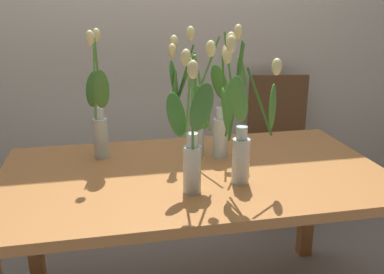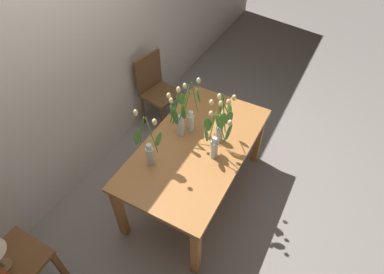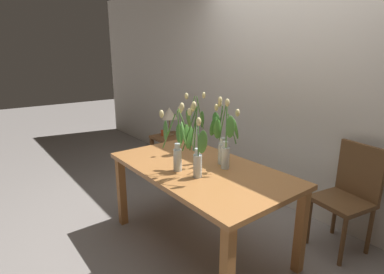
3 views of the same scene
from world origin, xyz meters
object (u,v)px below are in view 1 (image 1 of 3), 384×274
(dining_table, at_px, (194,191))
(tulip_vase_1, at_px, (193,139))
(tulip_vase_2, at_px, (99,118))
(tulip_vase_4, at_px, (219,110))
(tulip_vase_0, at_px, (190,116))
(tulip_vase_3, at_px, (241,128))
(dining_chair, at_px, (279,137))

(dining_table, xyz_separation_m, tulip_vase_1, (-0.04, -0.19, 0.30))
(dining_table, bearing_deg, tulip_vase_2, 146.46)
(tulip_vase_1, height_order, tulip_vase_4, tulip_vase_4)
(dining_table, relative_size, tulip_vase_1, 2.92)
(tulip_vase_1, xyz_separation_m, tulip_vase_2, (-0.33, 0.44, -0.02))
(dining_table, bearing_deg, tulip_vase_1, -103.12)
(tulip_vase_1, bearing_deg, tulip_vase_4, 60.86)
(tulip_vase_0, height_order, tulip_vase_3, tulip_vase_3)
(tulip_vase_1, relative_size, tulip_vase_2, 0.96)
(dining_table, height_order, tulip_vase_4, tulip_vase_4)
(tulip_vase_3, height_order, dining_chair, tulip_vase_3)
(tulip_vase_2, distance_m, tulip_vase_4, 0.53)
(dining_table, xyz_separation_m, dining_chair, (0.80, 0.99, -0.12))
(dining_table, relative_size, tulip_vase_2, 2.80)
(tulip_vase_1, bearing_deg, dining_table, 76.88)
(dining_table, distance_m, tulip_vase_1, 0.36)
(tulip_vase_2, xyz_separation_m, tulip_vase_3, (0.52, -0.42, 0.05))
(tulip_vase_3, bearing_deg, dining_table, 128.84)
(tulip_vase_4, xyz_separation_m, dining_chair, (0.65, 0.84, -0.43))
(tulip_vase_0, bearing_deg, tulip_vase_2, 173.14)
(tulip_vase_3, xyz_separation_m, tulip_vase_4, (0.01, 0.33, -0.02))
(dining_table, distance_m, dining_chair, 1.28)
(tulip_vase_1, relative_size, tulip_vase_3, 0.95)
(tulip_vase_2, bearing_deg, dining_chair, 32.16)
(tulip_vase_0, bearing_deg, tulip_vase_1, -99.66)
(dining_chair, bearing_deg, tulip_vase_2, -147.84)
(tulip_vase_0, distance_m, dining_chair, 1.18)
(tulip_vase_4, distance_m, dining_chair, 1.14)
(tulip_vase_0, relative_size, tulip_vase_1, 0.98)
(tulip_vase_1, height_order, tulip_vase_2, tulip_vase_2)
(tulip_vase_3, bearing_deg, dining_chair, 60.50)
(tulip_vase_3, xyz_separation_m, dining_chair, (0.66, 1.16, -0.45))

